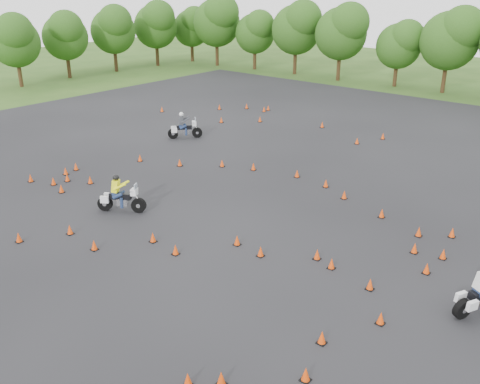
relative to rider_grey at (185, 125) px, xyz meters
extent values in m
plane|color=#2D5119|center=(11.92, -11.87, -0.99)|extent=(140.00, 140.00, 0.00)
plane|color=black|center=(11.92, -5.87, -0.98)|extent=(62.00, 62.00, 0.00)
cone|color=#E44109|center=(1.60, -5.70, -0.76)|extent=(0.26, 0.26, 0.45)
cone|color=#E44109|center=(-0.14, -9.37, -0.76)|extent=(0.26, 0.26, 0.45)
cone|color=#E44109|center=(21.54, -5.88, -0.76)|extent=(0.26, 0.26, 0.45)
cone|color=#E44109|center=(8.32, -2.28, -0.76)|extent=(0.26, 0.26, 0.45)
cone|color=#E44109|center=(-0.42, -12.27, -0.76)|extent=(0.26, 0.26, 0.45)
cone|color=#E44109|center=(11.43, 9.18, -0.76)|extent=(0.26, 0.26, 0.45)
cone|color=#E44109|center=(19.88, -4.49, -0.76)|extent=(0.26, 0.26, 0.45)
cone|color=#E44109|center=(21.48, -7.51, -0.76)|extent=(0.26, 0.26, 0.45)
cone|color=#E44109|center=(17.63, -3.67, -0.76)|extent=(0.26, 0.26, 0.45)
cone|color=#E44109|center=(-0.95, 5.09, -0.76)|extent=(0.26, 0.26, 0.45)
cone|color=#E44109|center=(2.50, -10.20, -0.76)|extent=(0.26, 0.26, 0.45)
cone|color=#E44109|center=(6.40, -3.06, -0.76)|extent=(0.26, 0.26, 0.45)
cone|color=#E44109|center=(7.30, -14.74, -0.76)|extent=(0.26, 0.26, 0.45)
cone|color=#E44109|center=(13.99, -10.56, -0.76)|extent=(0.26, 0.26, 0.45)
cone|color=#E44109|center=(10.56, 6.84, -0.76)|extent=(0.26, 0.26, 0.45)
cone|color=#E44109|center=(-7.50, 4.51, -0.76)|extent=(0.26, 0.26, 0.45)
cone|color=#E44109|center=(1.06, -11.69, -0.76)|extent=(0.26, 0.26, 0.45)
cone|color=#E44109|center=(19.34, -17.61, -0.76)|extent=(0.26, 0.26, 0.45)
cone|color=#E44109|center=(20.27, -10.07, -0.76)|extent=(0.26, 0.26, 0.45)
cone|color=#E44109|center=(4.26, -4.69, -0.76)|extent=(0.26, 0.26, 0.45)
cone|color=#E44109|center=(18.32, -9.65, -0.76)|extent=(0.26, 0.26, 0.45)
cone|color=#E44109|center=(20.59, -14.06, -0.76)|extent=(0.26, 0.26, 0.45)
cone|color=#E44109|center=(21.59, -11.84, -0.76)|extent=(0.26, 0.26, 0.45)
cone|color=#E44109|center=(12.51, -12.94, -0.76)|extent=(0.26, 0.26, 0.45)
cone|color=#E44109|center=(0.09, -10.25, -0.76)|extent=(0.26, 0.26, 0.45)
cone|color=#E44109|center=(17.44, -9.37, -0.76)|extent=(0.26, 0.26, 0.45)
cone|color=#E44109|center=(6.22, -16.69, -0.76)|extent=(0.26, 0.26, 0.45)
cone|color=#E44109|center=(2.44, -12.06, -0.76)|extent=(0.26, 0.26, 0.45)
cone|color=#E44109|center=(21.10, -3.58, -0.76)|extent=(0.26, 0.26, 0.45)
cone|color=#E44109|center=(9.46, -14.95, -0.76)|extent=(0.26, 0.26, 0.45)
cone|color=#E44109|center=(21.15, -15.86, -0.76)|extent=(0.26, 0.26, 0.45)
cone|color=#E44109|center=(13.31, -1.89, -0.76)|extent=(0.26, 0.26, 0.45)
cone|color=#E44109|center=(14.97, -2.73, -0.76)|extent=(0.26, 0.26, 0.45)
cone|color=#E44109|center=(11.12, -1.59, -0.76)|extent=(0.26, 0.26, 0.45)
cone|color=#E44109|center=(-0.56, 10.35, -0.76)|extent=(0.26, 0.26, 0.45)
cone|color=#E44109|center=(10.87, -12.78, -0.76)|extent=(0.26, 0.26, 0.45)
cone|color=#E44109|center=(6.26, 9.08, -0.76)|extent=(0.26, 0.26, 0.45)
cone|color=#E44109|center=(15.44, -10.70, -0.76)|extent=(0.26, 0.26, 0.45)
cone|color=#E44109|center=(18.63, -18.28, -0.76)|extent=(0.26, 0.26, 0.45)
cone|color=#E44109|center=(-0.61, 11.04, -0.76)|extent=(0.26, 0.26, 0.45)
cone|color=#E44109|center=(-4.17, 8.45, -0.76)|extent=(0.26, 0.26, 0.45)
cone|color=#E44109|center=(-2.50, 10.29, -0.76)|extent=(0.26, 0.26, 0.45)
cone|color=#E44109|center=(1.36, 7.30, -0.76)|extent=(0.26, 0.26, 0.45)
cone|color=#E44109|center=(20.39, -6.16, -0.76)|extent=(0.26, 0.26, 0.45)
cone|color=#E44109|center=(1.16, -10.84, -0.76)|extent=(0.26, 0.26, 0.45)
camera|label=1|loc=(27.78, -26.83, 10.22)|focal=40.00mm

